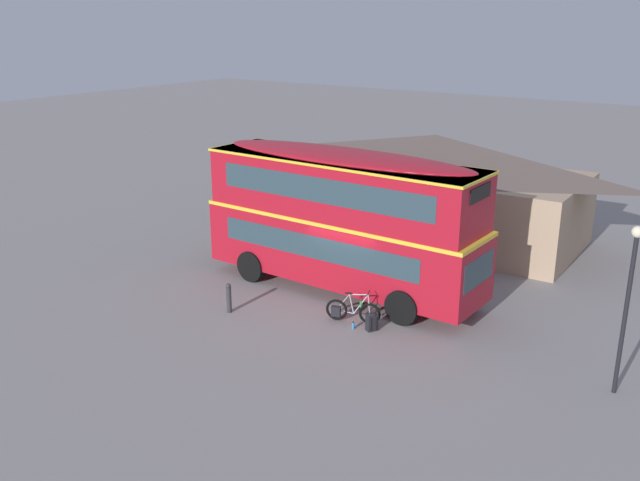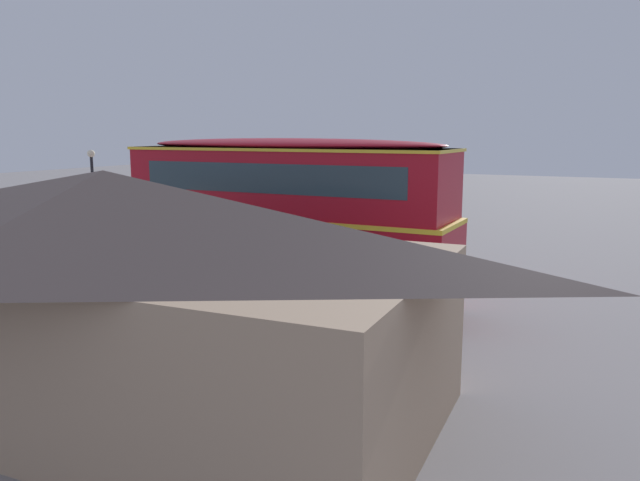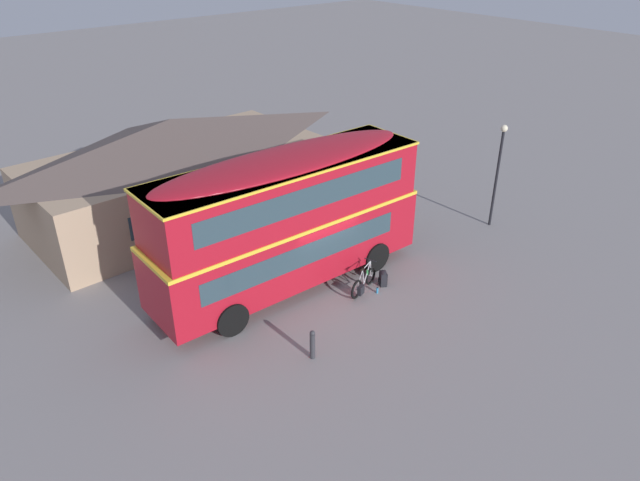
{
  "view_description": "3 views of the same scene",
  "coord_description": "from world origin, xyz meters",
  "px_view_note": "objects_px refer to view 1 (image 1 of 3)",
  "views": [
    {
      "loc": [
        11.11,
        -17.8,
        8.92
      ],
      "look_at": [
        -0.43,
        -1.2,
        2.3
      ],
      "focal_mm": 38.77,
      "sensor_mm": 36.0,
      "label": 1
    },
    {
      "loc": [
        -9.16,
        16.23,
        4.93
      ],
      "look_at": [
        -1.16,
        -0.74,
        1.68
      ],
      "focal_mm": 34.9,
      "sensor_mm": 36.0,
      "label": 2
    },
    {
      "loc": [
        -11.12,
        -13.43,
        11.25
      ],
      "look_at": [
        0.01,
        -0.22,
        1.8
      ],
      "focal_mm": 32.99,
      "sensor_mm": 36.0,
      "label": 3
    }
  ],
  "objects_px": {
    "double_decker_bus": "(342,215)",
    "backpack_on_ground": "(372,321)",
    "street_lamp": "(629,292)",
    "kerb_bollard": "(229,297)",
    "touring_bicycle": "(351,311)",
    "water_bottle_blue_sports": "(353,326)"
  },
  "relations": [
    {
      "from": "street_lamp",
      "to": "kerb_bollard",
      "type": "distance_m",
      "value": 11.47
    },
    {
      "from": "touring_bicycle",
      "to": "backpack_on_ground",
      "type": "relative_size",
      "value": 2.94
    },
    {
      "from": "backpack_on_ground",
      "to": "water_bottle_blue_sports",
      "type": "bearing_deg",
      "value": -155.36
    },
    {
      "from": "water_bottle_blue_sports",
      "to": "street_lamp",
      "type": "relative_size",
      "value": 0.05
    },
    {
      "from": "double_decker_bus",
      "to": "water_bottle_blue_sports",
      "type": "bearing_deg",
      "value": -50.57
    },
    {
      "from": "double_decker_bus",
      "to": "street_lamp",
      "type": "bearing_deg",
      "value": -10.89
    },
    {
      "from": "double_decker_bus",
      "to": "kerb_bollard",
      "type": "height_order",
      "value": "double_decker_bus"
    },
    {
      "from": "touring_bicycle",
      "to": "street_lamp",
      "type": "bearing_deg",
      "value": 1.86
    },
    {
      "from": "double_decker_bus",
      "to": "backpack_on_ground",
      "type": "xyz_separation_m",
      "value": [
        2.47,
        -2.16,
        -2.35
      ]
    },
    {
      "from": "double_decker_bus",
      "to": "backpack_on_ground",
      "type": "relative_size",
      "value": 17.44
    },
    {
      "from": "touring_bicycle",
      "to": "kerb_bollard",
      "type": "bearing_deg",
      "value": -156.18
    },
    {
      "from": "touring_bicycle",
      "to": "backpack_on_ground",
      "type": "height_order",
      "value": "touring_bicycle"
    },
    {
      "from": "water_bottle_blue_sports",
      "to": "double_decker_bus",
      "type": "bearing_deg",
      "value": 129.43
    },
    {
      "from": "water_bottle_blue_sports",
      "to": "street_lamp",
      "type": "distance_m",
      "value": 7.73
    },
    {
      "from": "street_lamp",
      "to": "double_decker_bus",
      "type": "bearing_deg",
      "value": 169.11
    },
    {
      "from": "kerb_bollard",
      "to": "water_bottle_blue_sports",
      "type": "bearing_deg",
      "value": 17.18
    },
    {
      "from": "double_decker_bus",
      "to": "backpack_on_ground",
      "type": "height_order",
      "value": "double_decker_bus"
    },
    {
      "from": "backpack_on_ground",
      "to": "street_lamp",
      "type": "xyz_separation_m",
      "value": [
        6.76,
        0.39,
        2.4
      ]
    },
    {
      "from": "water_bottle_blue_sports",
      "to": "touring_bicycle",
      "type": "bearing_deg",
      "value": 130.53
    },
    {
      "from": "kerb_bollard",
      "to": "street_lamp",
      "type": "bearing_deg",
      "value": 9.24
    },
    {
      "from": "street_lamp",
      "to": "kerb_bollard",
      "type": "relative_size",
      "value": 4.45
    },
    {
      "from": "touring_bicycle",
      "to": "street_lamp",
      "type": "distance_m",
      "value": 7.93
    }
  ]
}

